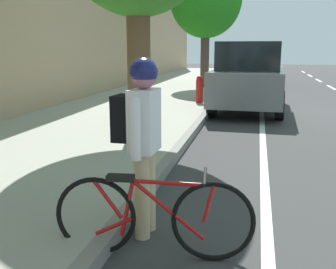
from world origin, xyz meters
The scene contains 11 objects.
ground centered at (0.00, 0.00, 0.00)m, with size 68.60×68.60×0.00m, color #373737.
sidewalk centered at (4.03, 0.00, 0.08)m, with size 4.43×42.87×0.15m, color #98998C.
curb_edge centered at (1.73, 0.00, 0.08)m, with size 0.16×42.87×0.15m, color gray.
lane_stripe_bike_edge centered at (0.26, 0.00, 0.00)m, with size 0.12×42.87×0.01m, color white.
building_facade centered at (6.49, 0.00, 3.28)m, with size 0.50×42.87×6.56m, color tan.
parked_sedan_dark_blue_nearest centered at (0.76, -17.22, 0.75)m, with size 1.92×4.44×1.52m.
parked_sedan_green_second centered at (0.58, -8.63, 0.75)m, with size 2.07×4.51×1.52m.
parked_suv_grey_mid centered at (0.65, 0.25, 1.03)m, with size 2.12×4.77×1.99m.
bicycle_at_curb centered at (1.27, 9.28, 0.39)m, with size 1.76×0.46×0.79m.
cyclist_with_backpack centered at (1.49, 8.83, 1.07)m, with size 0.43×0.62×1.75m.
fire_hydrant centered at (2.16, -0.01, 0.58)m, with size 0.22×0.22×0.84m.
Camera 1 is at (0.43, 12.51, 1.84)m, focal length 43.53 mm.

